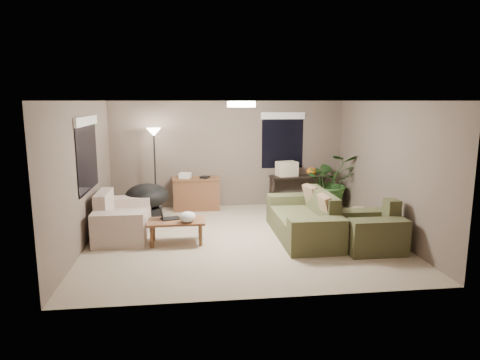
{
  "coord_description": "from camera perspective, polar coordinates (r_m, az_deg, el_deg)",
  "views": [
    {
      "loc": [
        -0.93,
        -7.55,
        2.5
      ],
      "look_at": [
        0.0,
        0.2,
        1.05
      ],
      "focal_mm": 32.0,
      "sensor_mm": 36.0,
      "label": 1
    }
  ],
  "objects": [
    {
      "name": "cardboard_box",
      "position": [
        10.14,
        6.26,
        1.5
      ],
      "size": [
        0.52,
        0.43,
        0.34
      ],
      "primitive_type": "cube",
      "rotation": [
        0.0,
        0.0,
        0.23
      ],
      "color": "beige",
      "rests_on": "console_table"
    },
    {
      "name": "desk",
      "position": [
        9.98,
        -5.84,
        -1.81
      ],
      "size": [
        1.1,
        0.5,
        0.75
      ],
      "color": "brown",
      "rests_on": "ground"
    },
    {
      "name": "room_shell",
      "position": [
        7.71,
        0.18,
        1.19
      ],
      "size": [
        5.5,
        5.5,
        5.5
      ],
      "color": "tan",
      "rests_on": "ground"
    },
    {
      "name": "coffee_table",
      "position": [
        7.68,
        -8.49,
        -5.78
      ],
      "size": [
        1.0,
        0.55,
        0.42
      ],
      "color": "brown",
      "rests_on": "ground"
    },
    {
      "name": "floor_lamp",
      "position": [
        9.65,
        -11.39,
        4.95
      ],
      "size": [
        0.32,
        0.32,
        1.91
      ],
      "color": "black",
      "rests_on": "ground"
    },
    {
      "name": "pumpkin",
      "position": [
        10.3,
        9.5,
        1.14
      ],
      "size": [
        0.27,
        0.27,
        0.19
      ],
      "primitive_type": "ellipsoid",
      "rotation": [
        0.0,
        0.0,
        0.17
      ],
      "color": "orange",
      "rests_on": "console_table"
    },
    {
      "name": "window_back",
      "position": [
        10.29,
        5.71,
        6.5
      ],
      "size": [
        1.06,
        0.05,
        1.33
      ],
      "color": "black",
      "rests_on": "room_shell"
    },
    {
      "name": "armchair",
      "position": [
        7.69,
        17.07,
        -6.6
      ],
      "size": [
        0.95,
        1.0,
        0.85
      ],
      "color": "#4C4C2E",
      "rests_on": "ground"
    },
    {
      "name": "main_sofa",
      "position": [
        8.08,
        8.61,
        -5.44
      ],
      "size": [
        0.95,
        2.2,
        0.85
      ],
      "color": "#44462A",
      "rests_on": "ground"
    },
    {
      "name": "desk_papers",
      "position": [
        9.89,
        -6.79,
        0.56
      ],
      "size": [
        0.73,
        0.32,
        0.12
      ],
      "color": "silver",
      "rests_on": "desk"
    },
    {
      "name": "window_left",
      "position": [
        8.08,
        -19.74,
        4.83
      ],
      "size": [
        0.05,
        1.56,
        1.33
      ],
      "color": "black",
      "rests_on": "room_shell"
    },
    {
      "name": "loveseat",
      "position": [
        8.34,
        -15.51,
        -5.17
      ],
      "size": [
        0.9,
        1.6,
        0.85
      ],
      "color": "beige",
      "rests_on": "ground"
    },
    {
      "name": "throw_pillows",
      "position": [
        8.06,
        10.43,
        -2.92
      ],
      "size": [
        0.3,
        1.37,
        0.47
      ],
      "color": "#8C7251",
      "rests_on": "main_sofa"
    },
    {
      "name": "console_table",
      "position": [
        10.28,
        7.56,
        -1.14
      ],
      "size": [
        1.3,
        0.4,
        0.75
      ],
      "color": "black",
      "rests_on": "ground"
    },
    {
      "name": "cat_scratching_post",
      "position": [
        8.49,
        15.59,
        -5.48
      ],
      "size": [
        0.32,
        0.32,
        0.5
      ],
      "color": "tan",
      "rests_on": "ground"
    },
    {
      "name": "ceiling_fixture",
      "position": [
        7.6,
        0.18,
        10.07
      ],
      "size": [
        0.5,
        0.5,
        0.1
      ],
      "primitive_type": "cylinder",
      "color": "white",
      "rests_on": "room_shell"
    },
    {
      "name": "houseplant",
      "position": [
        10.14,
        11.95,
        -0.99
      ],
      "size": [
        1.19,
        1.32,
        1.03
      ],
      "primitive_type": "imported",
      "color": "#2D5923",
      "rests_on": "ground"
    },
    {
      "name": "laptop",
      "position": [
        7.75,
        -9.74,
        -4.73
      ],
      "size": [
        0.39,
        0.32,
        0.24
      ],
      "color": "black",
      "rests_on": "coffee_table"
    },
    {
      "name": "plastic_bag",
      "position": [
        7.49,
        -7.02,
        -4.91
      ],
      "size": [
        0.34,
        0.32,
        0.19
      ],
      "primitive_type": "ellipsoid",
      "rotation": [
        0.0,
        0.0,
        0.34
      ],
      "color": "white",
      "rests_on": "coffee_table"
    },
    {
      "name": "papasan_chair",
      "position": [
        9.15,
        -12.27,
        -2.56
      ],
      "size": [
        1.11,
        1.11,
        0.8
      ],
      "color": "black",
      "rests_on": "ground"
    }
  ]
}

